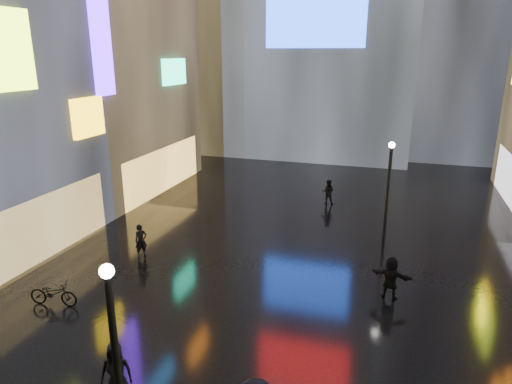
% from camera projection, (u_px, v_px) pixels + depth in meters
% --- Properties ---
extents(ground, '(140.00, 140.00, 0.00)m').
position_uv_depth(ground, '(304.00, 242.00, 23.02)').
color(ground, black).
rests_on(ground, ground).
extents(building_left_far, '(10.28, 12.00, 22.00)m').
position_uv_depth(building_left_far, '(88.00, 24.00, 29.87)').
color(building_left_far, black).
rests_on(building_left_far, ground).
extents(tower_flank_left, '(10.00, 10.00, 26.00)m').
position_uv_depth(tower_flank_left, '(211.00, 10.00, 43.29)').
color(tower_flank_left, black).
rests_on(tower_flank_left, ground).
extents(lamp_near, '(0.30, 0.30, 5.20)m').
position_uv_depth(lamp_near, '(116.00, 361.00, 9.61)').
color(lamp_near, black).
rests_on(lamp_near, ground).
extents(lamp_far, '(0.30, 0.30, 5.20)m').
position_uv_depth(lamp_far, '(388.00, 188.00, 21.84)').
color(lamp_far, black).
rests_on(lamp_far, ground).
extents(pedestrian_4, '(0.99, 0.84, 1.73)m').
position_uv_depth(pedestrian_4, '(116.00, 371.00, 12.41)').
color(pedestrian_4, black).
rests_on(pedestrian_4, ground).
extents(pedestrian_5, '(1.67, 0.81, 1.73)m').
position_uv_depth(pedestrian_5, '(391.00, 278.00, 17.55)').
color(pedestrian_5, black).
rests_on(pedestrian_5, ground).
extents(pedestrian_6, '(0.66, 0.69, 1.58)m').
position_uv_depth(pedestrian_6, '(141.00, 241.00, 21.20)').
color(pedestrian_6, black).
rests_on(pedestrian_6, ground).
extents(pedestrian_7, '(0.78, 0.62, 1.58)m').
position_uv_depth(pedestrian_7, '(328.00, 192.00, 28.63)').
color(pedestrian_7, black).
rests_on(pedestrian_7, ground).
extents(umbrella_2, '(1.16, 1.14, 0.96)m').
position_uv_depth(umbrella_2, '(112.00, 329.00, 12.02)').
color(umbrella_2, black).
rests_on(umbrella_2, pedestrian_4).
extents(bicycle, '(1.98, 0.94, 1.00)m').
position_uv_depth(bicycle, '(53.00, 293.00, 17.16)').
color(bicycle, black).
rests_on(bicycle, ground).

